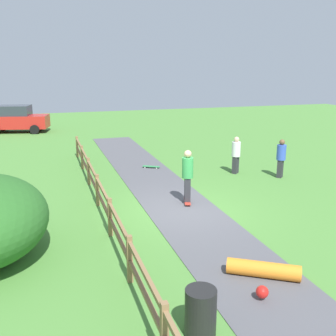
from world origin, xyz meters
TOP-DOWN VIEW (x-y plane):
  - ground_plane at (0.00, 0.00)m, footprint 60.00×60.00m
  - asphalt_path at (0.00, 0.00)m, footprint 2.40×28.00m
  - wooden_fence at (-2.60, 0.00)m, footprint 0.12×18.12m
  - trash_bin at (-1.80, -5.98)m, footprint 0.56×0.56m
  - skater_riding at (0.37, 0.53)m, footprint 0.47×0.82m
  - skater_fallen at (0.25, -4.65)m, footprint 1.57×1.50m
  - skateboard_loose at (0.46, 5.58)m, footprint 0.79×0.58m
  - bystander_white at (3.80, 3.62)m, footprint 0.54×0.54m
  - bystander_blue at (5.31, 2.45)m, footprint 0.54×0.54m
  - parked_car_red at (-5.99, 18.43)m, footprint 4.47×2.69m

SIDE VIEW (x-z plane):
  - ground_plane at x=0.00m, z-range 0.00..0.00m
  - asphalt_path at x=0.00m, z-range 0.00..0.02m
  - skateboard_loose at x=0.46m, z-range 0.05..0.13m
  - skater_fallen at x=0.25m, z-range 0.02..0.38m
  - trash_bin at x=-1.80m, z-range 0.00..0.90m
  - wooden_fence at x=-2.60m, z-range 0.12..1.22m
  - bystander_white at x=3.80m, z-range 0.08..1.72m
  - bystander_blue at x=5.31m, z-range 0.08..1.73m
  - parked_car_red at x=-5.99m, z-range 0.00..1.92m
  - skater_riding at x=0.37m, z-range 0.13..2.00m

